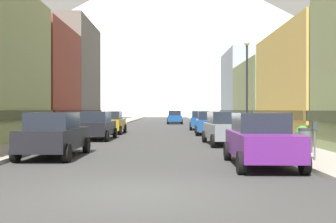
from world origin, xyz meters
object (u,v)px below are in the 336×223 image
object	(u,v)px
car_driving_0	(175,117)
pedestrian_1	(81,122)
car_right_0	(261,139)
car_right_3	(201,120)
pedestrian_2	(231,121)
streetlamp_right	(247,74)
car_driving_1	(174,116)
trash_bin_right	(306,140)
parking_meter_near	(315,135)
potted_plant_0	(303,135)
car_right_2	(209,123)
car_left_2	(111,122)
car_left_1	(97,125)
car_left_0	(55,135)
car_right_1	(226,128)

from	to	relation	value
car_driving_0	pedestrian_1	size ratio (longest dim) A/B	2.76
car_right_0	car_right_3	world-z (taller)	same
pedestrian_2	streetlamp_right	world-z (taller)	streetlamp_right
car_right_3	car_driving_1	xyz separation A→B (m)	(-2.20, 22.12, 0.00)
car_driving_1	streetlamp_right	size ratio (longest dim) A/B	0.75
trash_bin_right	car_right_0	bearing A→B (deg)	-129.02
parking_meter_near	potted_plant_0	xyz separation A→B (m)	(1.25, 5.02, -0.28)
car_right_2	car_left_2	bearing A→B (deg)	171.12
car_right_3	potted_plant_0	distance (m)	19.94
car_right_3	car_driving_0	size ratio (longest dim) A/B	1.02
car_right_0	potted_plant_0	xyz separation A→B (m)	(3.20, 5.44, -0.17)
car_right_3	pedestrian_1	bearing A→B (deg)	-148.31
car_left_1	car_driving_0	xyz separation A→B (m)	(5.40, 28.79, 0.00)
car_left_1	streetlamp_right	size ratio (longest dim) A/B	0.76
trash_bin_right	car_left_2	bearing A→B (deg)	123.52
car_driving_0	car_driving_1	size ratio (longest dim) A/B	1.00
car_left_1	car_driving_0	world-z (taller)	same
pedestrian_1	streetlamp_right	bearing A→B (deg)	-36.51
car_left_1	pedestrian_1	world-z (taller)	car_left_1
streetlamp_right	car_left_0	bearing A→B (deg)	-139.69
car_left_1	car_right_3	distance (m)	15.17
car_right_2	streetlamp_right	world-z (taller)	streetlamp_right
car_right_1	pedestrian_2	xyz separation A→B (m)	(2.45, 13.82, -0.04)
car_left_0	car_right_3	xyz separation A→B (m)	(7.60, 22.55, 0.00)
car_driving_0	potted_plant_0	bearing A→B (deg)	-81.31
car_left_0	car_right_2	xyz separation A→B (m)	(7.60, 14.71, 0.00)
car_left_2	car_right_1	distance (m)	12.65
pedestrian_2	car_driving_0	bearing A→B (deg)	104.04
car_right_1	pedestrian_2	size ratio (longest dim) A/B	2.90
car_left_1	car_right_2	bearing A→B (deg)	34.86
car_driving_0	car_right_3	bearing A→B (deg)	-82.01
car_left_1	pedestrian_2	distance (m)	14.31
car_right_1	car_right_3	bearing A→B (deg)	90.00
car_right_2	trash_bin_right	size ratio (longest dim) A/B	4.57
car_driving_0	trash_bin_right	bearing A→B (deg)	-82.81
car_right_3	pedestrian_2	bearing A→B (deg)	-50.20
car_left_0	parking_meter_near	bearing A→B (deg)	-12.62
streetlamp_right	pedestrian_2	bearing A→B (deg)	85.66
car_left_2	pedestrian_2	size ratio (longest dim) A/B	2.85
car_left_1	streetlamp_right	distance (m)	9.80
parking_meter_near	car_left_2	bearing A→B (deg)	117.90
car_driving_1	streetlamp_right	world-z (taller)	streetlamp_right
car_driving_1	car_right_2	bearing A→B (deg)	-85.81
car_left_1	parking_meter_near	distance (m)	14.99
car_right_0	car_right_3	xyz separation A→B (m)	(-0.00, 25.12, 0.00)
pedestrian_1	pedestrian_2	size ratio (longest dim) A/B	1.03
pedestrian_1	streetlamp_right	size ratio (longest dim) A/B	0.27
car_right_1	pedestrian_1	xyz separation A→B (m)	(-10.05, 10.56, -0.02)
car_left_1	pedestrian_2	xyz separation A→B (m)	(10.05, 10.19, -0.04)
car_right_3	trash_bin_right	bearing A→B (deg)	-83.37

